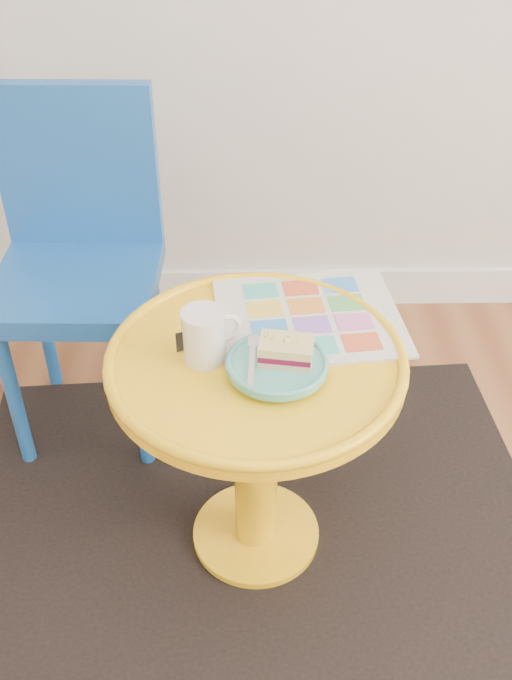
{
  "coord_description": "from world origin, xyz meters",
  "views": [
    {
      "loc": [
        -0.17,
        0.01,
        1.39
      ],
      "look_at": [
        -0.15,
        1.08,
        0.56
      ],
      "focal_mm": 40.0,
      "sensor_mm": 36.0,
      "label": 1
    }
  ],
  "objects_px": {
    "side_table": "(256,416)",
    "plate": "(277,365)",
    "chair": "(79,249)",
    "mug": "(205,334)",
    "newspaper": "(309,317)"
  },
  "relations": [
    {
      "from": "side_table",
      "to": "plate",
      "type": "bearing_deg",
      "value": -50.66
    },
    {
      "from": "side_table",
      "to": "chair",
      "type": "bearing_deg",
      "value": 131.89
    },
    {
      "from": "mug",
      "to": "newspaper",
      "type": "bearing_deg",
      "value": 8.55
    },
    {
      "from": "chair",
      "to": "mug",
      "type": "height_order",
      "value": "chair"
    },
    {
      "from": "side_table",
      "to": "newspaper",
      "type": "height_order",
      "value": "newspaper"
    },
    {
      "from": "side_table",
      "to": "newspaper",
      "type": "relative_size",
      "value": 1.56
    },
    {
      "from": "mug",
      "to": "plate",
      "type": "xyz_separation_m",
      "value": [
        0.13,
        -0.04,
        -0.04
      ]
    },
    {
      "from": "newspaper",
      "to": "plate",
      "type": "distance_m",
      "value": 0.18
    },
    {
      "from": "chair",
      "to": "newspaper",
      "type": "xyz_separation_m",
      "value": [
        0.51,
        -0.33,
        0.04
      ]
    },
    {
      "from": "side_table",
      "to": "plate",
      "type": "distance_m",
      "value": 0.17
    },
    {
      "from": "chair",
      "to": "plate",
      "type": "height_order",
      "value": "chair"
    },
    {
      "from": "side_table",
      "to": "newspaper",
      "type": "xyz_separation_m",
      "value": [
        0.1,
        0.12,
        0.15
      ]
    },
    {
      "from": "side_table",
      "to": "plate",
      "type": "xyz_separation_m",
      "value": [
        0.04,
        -0.04,
        0.16
      ]
    },
    {
      "from": "chair",
      "to": "newspaper",
      "type": "height_order",
      "value": "chair"
    },
    {
      "from": "newspaper",
      "to": "mug",
      "type": "height_order",
      "value": "mug"
    }
  ]
}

